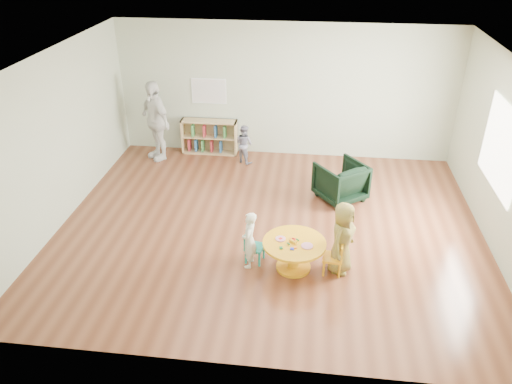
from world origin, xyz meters
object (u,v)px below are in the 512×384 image
Objects in this scene: kid_chair_right at (335,257)px; toddler at (244,144)px; kid_chair_left at (253,246)px; activity_table at (294,250)px; child_left at (249,240)px; bookshelf at (209,137)px; child_right at (342,238)px; armchair at (341,181)px; adult_caretaker at (155,121)px.

kid_chair_right is 0.63× the size of toddler.
activity_table is at bearing 91.38° from kid_chair_left.
activity_table is 0.60m from kid_chair_right.
activity_table is 0.64m from kid_chair_left.
kid_chair_right is 1.27m from child_left.
child_right is at bearing -54.81° from bookshelf.
toddler is (-0.61, 3.42, 0.15)m from kid_chair_left.
toddler reaches higher than kid_chair_left.
bookshelf is 0.92m from toddler.
child_left reaches higher than armchair.
kid_chair_right is at bearing 49.49° from armchair.
toddler reaches higher than armchair.
kid_chair_right is 4.02m from toddler.
toddler is at bearing -166.75° from child_left.
armchair reaches higher than activity_table.
bookshelf is at bearing -69.41° from armchair.
adult_caretaker reaches higher than kid_chair_right.
bookshelf is (-2.67, 3.98, 0.09)m from kid_chair_right.
child_left is at bearing 133.74° from toddler.
kid_chair_right is at bearing 161.83° from child_right.
adult_caretaker reaches higher than bookshelf.
kid_chair_left is 1.23m from kid_chair_right.
toddler is (-1.84, 3.57, 0.13)m from kid_chair_right.
kid_chair_right is 0.58× the size of child_left.
activity_table is 3.75m from toddler.
child_right is at bearing 51.40° from armchair.
adult_caretaker is (-3.71, 3.56, 0.56)m from kid_chair_right.
child_left is 0.53× the size of adult_caretaker.
adult_caretaker reaches higher than child_right.
child_right is 5.15m from adult_caretaker.
kid_chair_left is at bearing 134.57° from toddler.
adult_caretaker reaches higher than armchair.
adult_caretaker is at bearing 70.64° from child_right.
bookshelf reaches higher than kid_chair_right.
armchair is (0.73, 2.19, 0.04)m from activity_table.
adult_caretaker is at bearing -56.55° from armchair.
bookshelf reaches higher than kid_chair_left.
child_right reaches higher than armchair.
armchair is at bearing 179.85° from toddler.
kid_chair_left is 0.63× the size of armchair.
kid_chair_left is 1.33m from child_right.
child_right reaches higher than kid_chair_left.
activity_table is 0.72m from child_right.
child_left is at bearing 20.47° from armchair.
kid_chair_left is 4.26m from adult_caretaker.
kid_chair_left is 0.56× the size of child_left.
armchair is at bearing 24.16° from adult_caretaker.
adult_caretaker is at bearing 131.35° from activity_table.
kid_chair_left is at bearing 169.33° from activity_table.
bookshelf is at bearing 38.13° from kid_chair_right.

